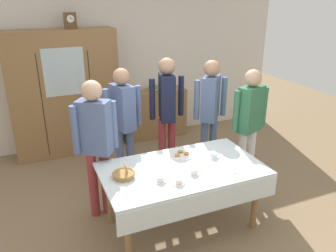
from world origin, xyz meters
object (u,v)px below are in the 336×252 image
(dining_table, at_px, (183,177))
(tea_cup_back_edge, at_px, (179,182))
(spoon_near_left, at_px, (202,150))
(person_by_cabinet, at_px, (167,105))
(tea_cup_mid_left, at_px, (160,179))
(bookshelf_low, at_px, (155,114))
(spoon_back_edge, at_px, (234,173))
(person_near_right_end, at_px, (96,137))
(person_behind_table_left, at_px, (210,106))
(book_stack, at_px, (155,88))
(tea_cup_mid_right, at_px, (214,156))
(person_beside_shelf, at_px, (250,117))
(wall_cabinet, at_px, (65,94))
(mantel_clock, at_px, (70,20))
(spoon_far_left, at_px, (194,164))
(tea_cup_front_edge, at_px, (194,172))
(pastry_plate, at_px, (181,155))
(bread_basket, at_px, (124,175))
(person_behind_table_right, at_px, (123,116))

(dining_table, height_order, tea_cup_back_edge, tea_cup_back_edge)
(spoon_near_left, relative_size, person_by_cabinet, 0.07)
(tea_cup_mid_left, bearing_deg, bookshelf_low, 70.05)
(dining_table, height_order, spoon_back_edge, spoon_back_edge)
(person_near_right_end, height_order, person_behind_table_left, person_behind_table_left)
(book_stack, relative_size, tea_cup_mid_right, 1.79)
(spoon_near_left, distance_m, person_by_cabinet, 0.98)
(bookshelf_low, xyz_separation_m, person_by_cabinet, (-0.34, -1.38, 0.62))
(person_beside_shelf, relative_size, person_behind_table_left, 0.97)
(tea_cup_mid_left, bearing_deg, person_behind_table_left, 43.89)
(dining_table, distance_m, wall_cabinet, 2.77)
(bookshelf_low, xyz_separation_m, person_near_right_end, (-1.49, -2.02, 0.59))
(mantel_clock, relative_size, bookshelf_low, 0.21)
(dining_table, relative_size, person_near_right_end, 1.05)
(dining_table, xyz_separation_m, spoon_back_edge, (0.45, -0.30, 0.10))
(tea_cup_back_edge, xyz_separation_m, person_near_right_end, (-0.64, 0.88, 0.25))
(spoon_back_edge, bearing_deg, spoon_far_left, 130.11)
(tea_cup_mid_right, bearing_deg, tea_cup_front_edge, -147.13)
(tea_cup_front_edge, bearing_deg, wall_cabinet, 109.16)
(mantel_clock, height_order, pastry_plate, mantel_clock)
(mantel_clock, xyz_separation_m, tea_cup_mid_left, (0.37, -2.74, -1.38))
(wall_cabinet, height_order, tea_cup_mid_right, wall_cabinet)
(bookshelf_low, relative_size, tea_cup_mid_left, 8.86)
(bread_basket, height_order, person_by_cabinet, person_by_cabinet)
(dining_table, bearing_deg, person_by_cabinet, 75.13)
(spoon_near_left, xyz_separation_m, person_near_right_end, (-1.22, 0.29, 0.27))
(wall_cabinet, distance_m, spoon_far_left, 2.76)
(tea_cup_front_edge, height_order, spoon_back_edge, tea_cup_front_edge)
(spoon_far_left, height_order, person_near_right_end, person_near_right_end)
(tea_cup_mid_right, distance_m, person_behind_table_right, 1.39)
(pastry_plate, relative_size, person_behind_table_left, 0.16)
(person_by_cabinet, bearing_deg, person_behind_table_right, -179.04)
(bookshelf_low, bearing_deg, dining_table, -104.41)
(tea_cup_back_edge, height_order, tea_cup_front_edge, same)
(bread_basket, relative_size, person_near_right_end, 0.14)
(tea_cup_mid_right, height_order, person_near_right_end, person_near_right_end)
(tea_cup_mid_right, xyz_separation_m, person_near_right_end, (-1.26, 0.52, 0.25))
(tea_cup_front_edge, xyz_separation_m, spoon_back_edge, (0.40, -0.15, -0.02))
(dining_table, relative_size, person_behind_table_left, 1.05)
(tea_cup_front_edge, distance_m, bread_basket, 0.74)
(tea_cup_mid_right, relative_size, spoon_back_edge, 1.09)
(tea_cup_mid_right, xyz_separation_m, person_beside_shelf, (0.78, 0.42, 0.22))
(wall_cabinet, height_order, bread_basket, wall_cabinet)
(mantel_clock, xyz_separation_m, tea_cup_mid_right, (1.15, -2.48, -1.38))
(bookshelf_low, bearing_deg, person_by_cabinet, -103.99)
(bookshelf_low, distance_m, spoon_back_edge, 2.97)
(wall_cabinet, height_order, tea_cup_mid_left, wall_cabinet)
(dining_table, distance_m, mantel_clock, 3.07)
(person_beside_shelf, bearing_deg, spoon_far_left, -156.03)
(dining_table, bearing_deg, book_stack, 75.59)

